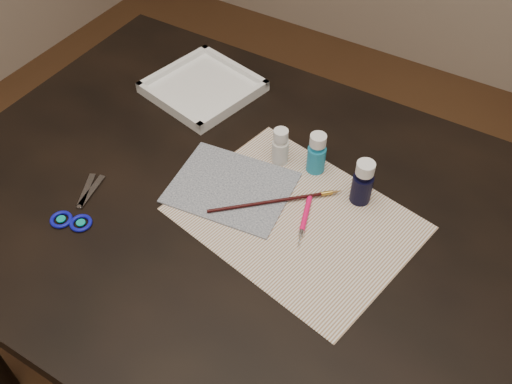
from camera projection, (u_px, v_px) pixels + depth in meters
The scene contains 11 objects.
ground at pixel (256, 380), 1.66m from camera, with size 3.50×3.50×0.02m, color #422614.
table at pixel (256, 311), 1.37m from camera, with size 1.30×0.90×0.75m, color black.
paper at pixel (296, 218), 1.08m from camera, with size 0.43×0.32×0.00m, color silver.
canvas at pixel (231, 187), 1.13m from camera, with size 0.23×0.19×0.00m, color #111933.
paint_bottle_white at pixel (280, 146), 1.16m from camera, with size 0.03×0.03×0.08m, color silver.
paint_bottle_cyan at pixel (317, 153), 1.14m from camera, with size 0.04×0.04×0.09m, color teal.
paint_bottle_navy at pixel (363, 182), 1.08m from camera, with size 0.04×0.04×0.10m, color black.
paintbrush at pixel (276, 201), 1.10m from camera, with size 0.27×0.01×0.01m, color black, non-canonical shape.
craft_knife at pixel (304, 222), 1.07m from camera, with size 0.13×0.01×0.01m, color #ED0D57, non-canonical shape.
scissors at pixel (79, 201), 1.11m from camera, with size 0.16×0.08×0.01m, color silver, non-canonical shape.
palette_tray at pixel (203, 87), 1.34m from camera, with size 0.22×0.22×0.03m, color white.
Camera 1 is at (0.37, -0.62, 1.58)m, focal length 40.00 mm.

